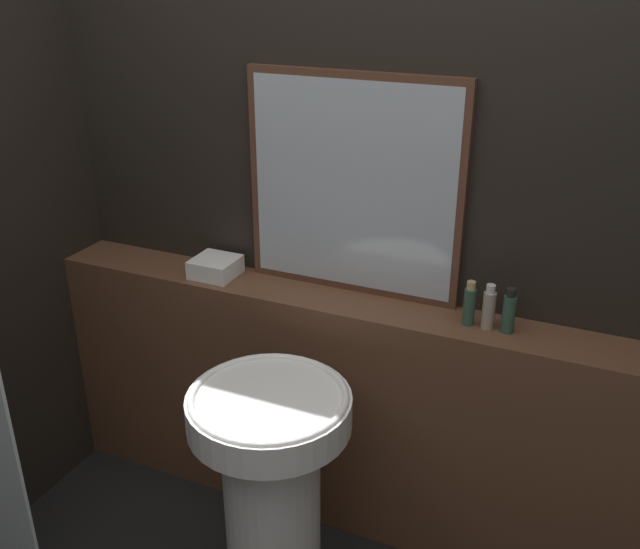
% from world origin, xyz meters
% --- Properties ---
extents(wall_back, '(8.00, 0.06, 2.50)m').
position_xyz_m(wall_back, '(0.00, 1.29, 1.25)').
color(wall_back, black).
rests_on(wall_back, ground_plane).
extents(vanity_counter, '(2.28, 0.23, 0.93)m').
position_xyz_m(vanity_counter, '(0.00, 1.15, 0.47)').
color(vanity_counter, brown).
rests_on(vanity_counter, ground_plane).
extents(pedestal_sink, '(0.50, 0.50, 0.84)m').
position_xyz_m(pedestal_sink, '(-0.03, 0.66, 0.49)').
color(pedestal_sink, white).
rests_on(pedestal_sink, ground_plane).
extents(mirror, '(0.77, 0.03, 0.77)m').
position_xyz_m(mirror, '(0.00, 1.25, 1.32)').
color(mirror, '#563323').
rests_on(mirror, vanity_counter).
extents(towel_stack, '(0.16, 0.16, 0.07)m').
position_xyz_m(towel_stack, '(-0.51, 1.15, 0.97)').
color(towel_stack, white).
rests_on(towel_stack, vanity_counter).
extents(shampoo_bottle, '(0.04, 0.04, 0.15)m').
position_xyz_m(shampoo_bottle, '(0.45, 1.15, 1.00)').
color(shampoo_bottle, '#2D4C3D').
rests_on(shampoo_bottle, vanity_counter).
extents(conditioner_bottle, '(0.04, 0.04, 0.15)m').
position_xyz_m(conditioner_bottle, '(0.51, 1.15, 1.00)').
color(conditioner_bottle, gray).
rests_on(conditioner_bottle, vanity_counter).
extents(lotion_bottle, '(0.04, 0.04, 0.15)m').
position_xyz_m(lotion_bottle, '(0.57, 1.15, 1.00)').
color(lotion_bottle, '#2D4C3D').
rests_on(lotion_bottle, vanity_counter).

